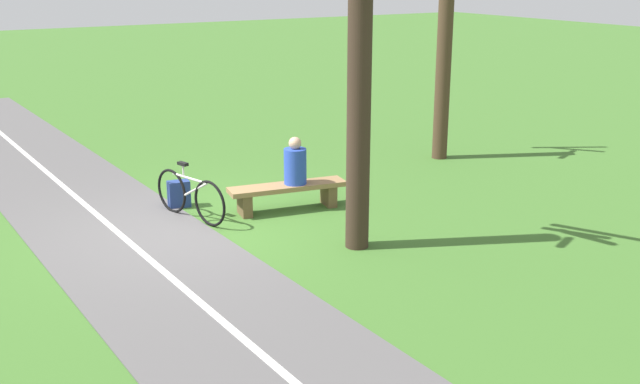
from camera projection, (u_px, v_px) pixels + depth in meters
ground_plane at (189, 229)px, 11.64m from camera, size 80.00×80.00×0.00m
paved_path at (257, 351)px, 7.95m from camera, size 3.96×36.07×0.02m
path_centre_line at (257, 350)px, 7.95m from camera, size 1.35×31.98×0.00m
bench at (287, 192)px, 12.45m from camera, size 2.02×0.76×0.44m
person_seated at (295, 164)px, 12.37m from camera, size 0.43×0.43×0.79m
bicycle at (190, 196)px, 11.99m from camera, size 0.51×1.67×0.92m
backpack at (179, 194)px, 12.64m from camera, size 0.38×0.29×0.45m
tree_far_right at (362, 96)px, 10.28m from camera, size 1.08×1.02×4.83m
tree_far_left at (443, 62)px, 15.35m from camera, size 1.25×1.12×4.44m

